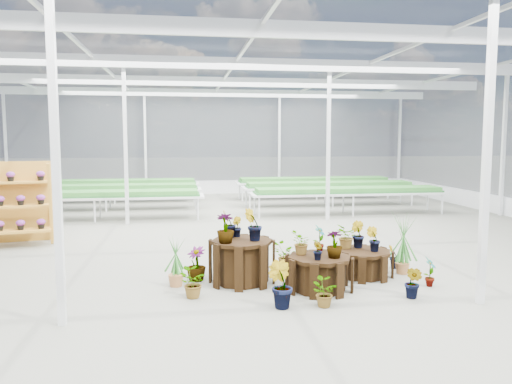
{
  "coord_description": "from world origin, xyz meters",
  "views": [
    {
      "loc": [
        -1.39,
        -10.7,
        2.45
      ],
      "look_at": [
        0.21,
        0.12,
        1.3
      ],
      "focal_mm": 35.0,
      "sensor_mm": 36.0,
      "label": 1
    }
  ],
  "objects": [
    {
      "name": "greenhouse_shell",
      "position": [
        0.0,
        0.0,
        2.25
      ],
      "size": [
        18.0,
        24.0,
        4.5
      ],
      "primitive_type": null,
      "color": "white",
      "rests_on": "ground"
    },
    {
      "name": "plinth_low",
      "position": [
        1.79,
        -2.29,
        0.24
      ],
      "size": [
        1.39,
        1.39,
        0.47
      ],
      "primitive_type": "cylinder",
      "rotation": [
        0.0,
        0.0,
        0.42
      ],
      "color": "black",
      "rests_on": "ground"
    },
    {
      "name": "plinth_mid",
      "position": [
        0.79,
        -2.99,
        0.28
      ],
      "size": [
        1.38,
        1.38,
        0.56
      ],
      "primitive_type": "cylinder",
      "rotation": [
        0.0,
        0.0,
        0.37
      ],
      "color": "black",
      "rests_on": "ground"
    },
    {
      "name": "nursery_benches",
      "position": [
        0.0,
        7.2,
        0.42
      ],
      "size": [
        16.0,
        7.0,
        0.84
      ],
      "primitive_type": null,
      "color": "silver",
      "rests_on": "ground"
    },
    {
      "name": "nursery_plants",
      "position": [
        0.55,
        -2.46,
        0.5
      ],
      "size": [
        4.56,
        2.83,
        1.3
      ],
      "color": "#32752E",
      "rests_on": "ground"
    },
    {
      "name": "steel_frame",
      "position": [
        0.0,
        0.0,
        2.25
      ],
      "size": [
        18.0,
        24.0,
        4.5
      ],
      "primitive_type": null,
      "color": "silver",
      "rests_on": "ground"
    },
    {
      "name": "shelf_rack",
      "position": [
        -5.34,
        1.43,
        0.97
      ],
      "size": [
        1.98,
        1.3,
        1.94
      ],
      "primitive_type": null,
      "rotation": [
        0.0,
        0.0,
        0.19
      ],
      "color": "#B87F28",
      "rests_on": "ground"
    },
    {
      "name": "plinth_tall",
      "position": [
        -0.41,
        -2.39,
        0.37
      ],
      "size": [
        1.3,
        1.3,
        0.75
      ],
      "primitive_type": "cylinder",
      "rotation": [
        0.0,
        0.0,
        -0.21
      ],
      "color": "black",
      "rests_on": "ground"
    },
    {
      "name": "ground_plane",
      "position": [
        0.0,
        0.0,
        0.0
      ],
      "size": [
        24.0,
        24.0,
        0.0
      ],
      "primitive_type": "plane",
      "color": "gray",
      "rests_on": "ground"
    }
  ]
}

